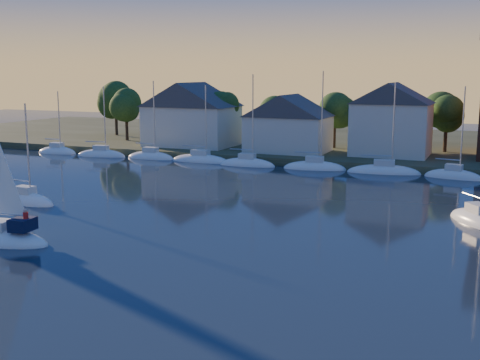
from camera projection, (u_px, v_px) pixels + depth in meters
The scene contains 10 objects.
ground at pixel (48, 303), 32.03m from camera, with size 260.00×260.00×0.00m, color black.
shoreline_land at pixel (357, 146), 99.78m from camera, with size 160.00×50.00×2.00m, color #313820.
wooden_dock at pixel (319, 166), 79.00m from camera, with size 120.00×3.00×1.00m, color brown.
clubhouse_west at pixel (192, 113), 91.97m from camera, with size 13.65×9.45×9.64m.
clubhouse_centre at pixel (289, 123), 84.96m from camera, with size 11.55×8.40×8.08m.
clubhouse_east at pixel (392, 118), 81.14m from camera, with size 10.50×8.40×9.80m.
tree_line at pixel (355, 107), 86.89m from camera, with size 93.40×5.40×8.90m.
moored_fleet at pixel (254, 165), 79.40m from camera, with size 71.50×2.40×12.05m.
drifting_sailboat_left at pixel (26, 202), 56.37m from camera, with size 6.60×2.34×10.46m.
drifting_sailboat_right at pixel (477, 222), 48.87m from camera, with size 5.87×6.74×10.85m.
Camera 1 is at (21.45, -23.80, 12.14)m, focal length 45.00 mm.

